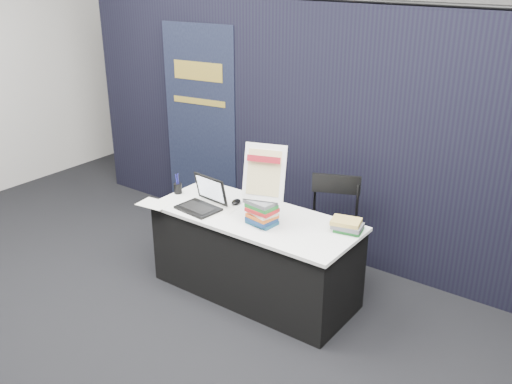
% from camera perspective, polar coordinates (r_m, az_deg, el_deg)
% --- Properties ---
extents(floor, '(8.00, 8.00, 0.00)m').
position_cam_1_polar(floor, '(4.80, -4.12, -12.76)').
color(floor, black).
rests_on(floor, ground).
extents(wall_back, '(8.00, 0.02, 3.50)m').
position_cam_1_polar(wall_back, '(7.48, 16.30, 13.89)').
color(wall_back, '#B5B2AB').
rests_on(wall_back, floor).
extents(drape_partition, '(6.00, 0.08, 2.40)m').
position_cam_1_polar(drape_partition, '(5.46, 6.48, 5.72)').
color(drape_partition, black).
rests_on(drape_partition, floor).
extents(display_table, '(1.80, 0.75, 0.75)m').
position_cam_1_polar(display_table, '(4.96, -0.12, -6.27)').
color(display_table, black).
rests_on(display_table, floor).
extents(laptop, '(0.38, 0.32, 0.27)m').
position_cam_1_polar(laptop, '(4.93, -5.44, -0.91)').
color(laptop, black).
rests_on(laptop, display_table).
extents(mouse, '(0.10, 0.13, 0.04)m').
position_cam_1_polar(mouse, '(5.01, -2.00, -0.99)').
color(mouse, black).
rests_on(mouse, display_table).
extents(brochure_left, '(0.29, 0.22, 0.00)m').
position_cam_1_polar(brochure_left, '(5.09, -10.18, -1.16)').
color(brochure_left, silver).
rests_on(brochure_left, display_table).
extents(brochure_mid, '(0.29, 0.24, 0.00)m').
position_cam_1_polar(brochure_mid, '(4.86, -5.33, -2.05)').
color(brochure_mid, beige).
rests_on(brochure_mid, display_table).
extents(brochure_right, '(0.30, 0.23, 0.00)m').
position_cam_1_polar(brochure_right, '(4.93, -3.58, -1.61)').
color(brochure_right, silver).
rests_on(brochure_right, display_table).
extents(pen_cup, '(0.10, 0.10, 0.09)m').
position_cam_1_polar(pen_cup, '(5.26, -7.82, 0.36)').
color(pen_cup, black).
rests_on(pen_cup, display_table).
extents(book_stack_tall, '(0.25, 0.21, 0.21)m').
position_cam_1_polar(book_stack_tall, '(4.59, 0.59, -2.04)').
color(book_stack_tall, navy).
rests_on(book_stack_tall, display_table).
extents(book_stack_short, '(0.26, 0.22, 0.10)m').
position_cam_1_polar(book_stack_short, '(4.56, 9.11, -3.31)').
color(book_stack_short, '#1D6E2A').
rests_on(book_stack_short, display_table).
extents(info_sign, '(0.36, 0.23, 0.46)m').
position_cam_1_polar(info_sign, '(4.49, 0.83, 1.91)').
color(info_sign, black).
rests_on(info_sign, book_stack_tall).
extents(pullup_banner, '(0.91, 0.23, 2.14)m').
position_cam_1_polar(pullup_banner, '(6.25, -5.48, 5.56)').
color(pullup_banner, black).
rests_on(pullup_banner, floor).
extents(stacking_chair, '(0.59, 0.61, 0.99)m').
position_cam_1_polar(stacking_chair, '(5.07, 6.87, -3.52)').
color(stacking_chair, black).
rests_on(stacking_chair, floor).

